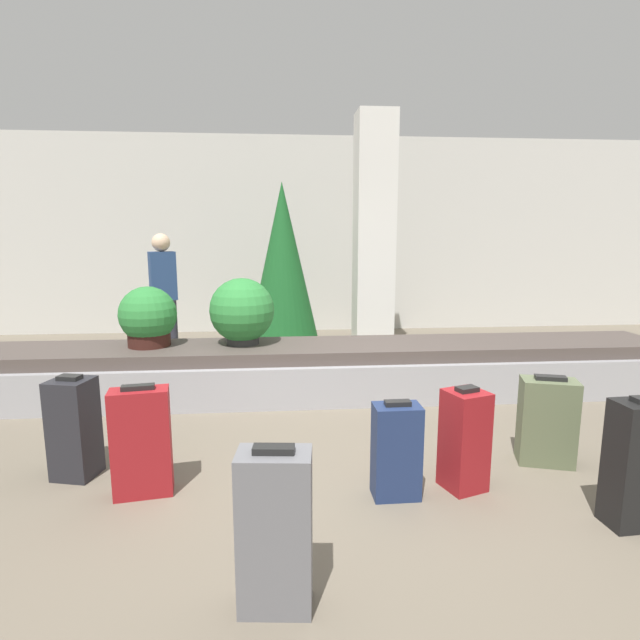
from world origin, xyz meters
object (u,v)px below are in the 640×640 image
suitcase_2 (396,451)px  potted_plant_1 (242,312)px  potted_plant_0 (148,318)px  suitcase_4 (464,440)px  decorated_tree (283,263)px  suitcase_1 (141,442)px  pillar (374,236)px  suitcase_3 (275,531)px  suitcase_5 (74,428)px  suitcase_6 (547,421)px  traveler_0 (163,286)px

suitcase_2 → potted_plant_1: potted_plant_1 is taller
potted_plant_0 → potted_plant_1: bearing=0.7°
suitcase_4 → decorated_tree: decorated_tree is taller
suitcase_1 → potted_plant_0: (-0.42, 1.98, 0.46)m
pillar → suitcase_4: 3.99m
suitcase_4 → potted_plant_0: (-2.48, 2.08, 0.48)m
suitcase_3 → suitcase_5: size_ratio=1.07×
decorated_tree → potted_plant_1: bearing=-104.0°
suitcase_4 → suitcase_6: (0.73, 0.30, -0.02)m
pillar → suitcase_5: 4.51m
potted_plant_0 → traveler_0: traveler_0 is taller
potted_plant_0 → decorated_tree: (1.37, 1.77, 0.43)m
suitcase_1 → potted_plant_0: potted_plant_0 is taller
decorated_tree → pillar: bearing=-3.0°
pillar → decorated_tree: (-1.23, 0.07, -0.36)m
suitcase_3 → suitcase_5: suitcase_3 is taller
pillar → traveler_0: bearing=-176.6°
traveler_0 → suitcase_4: bearing=-77.3°
suitcase_3 → suitcase_4: 1.55m
suitcase_2 → suitcase_5: suitcase_5 is taller
pillar → suitcase_3: bearing=-105.7°
suitcase_3 → decorated_tree: size_ratio=0.33×
suitcase_3 → suitcase_4: size_ratio=1.11×
suitcase_6 → potted_plant_1: size_ratio=0.97×
suitcase_3 → decorated_tree: (0.10, 4.80, 0.88)m
suitcase_6 → potted_plant_0: size_ratio=1.09×
pillar → potted_plant_0: size_ratio=5.33×
suitcase_1 → decorated_tree: (0.94, 3.75, 0.89)m
potted_plant_0 → potted_plant_1: potted_plant_1 is taller
suitcase_2 → suitcase_4: suitcase_4 is taller
suitcase_5 → potted_plant_0: bearing=100.3°
suitcase_2 → potted_plant_0: size_ratio=1.05×
suitcase_4 → decorated_tree: (-1.11, 3.85, 0.91)m
suitcase_3 → potted_plant_1: (-0.34, 3.04, 0.49)m
potted_plant_1 → traveler_0: size_ratio=0.41×
decorated_tree → suitcase_1: bearing=-104.1°
suitcase_4 → potted_plant_1: potted_plant_1 is taller
suitcase_1 → suitcase_4: size_ratio=1.06×
pillar → suitcase_3: 5.07m
suitcase_4 → potted_plant_0: 3.27m
suitcase_3 → potted_plant_1: potted_plant_1 is taller
pillar → suitcase_5: bearing=-128.4°
suitcase_2 → traveler_0: size_ratio=0.38×
pillar → suitcase_1: size_ratio=4.42×
suitcase_4 → suitcase_6: size_ratio=1.05×
potted_plant_0 → suitcase_3: bearing=-67.4°
suitcase_4 → suitcase_5: bearing=152.9°
potted_plant_0 → pillar: bearing=33.3°
traveler_0 → decorated_tree: 1.59m
pillar → suitcase_1: (-2.17, -3.69, -1.25)m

